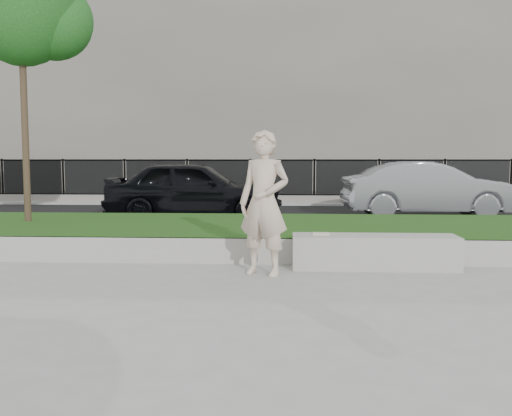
# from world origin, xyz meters

# --- Properties ---
(ground) EXTENTS (90.00, 90.00, 0.00)m
(ground) POSITION_xyz_m (0.00, 0.00, 0.00)
(ground) COLOR gray
(ground) RESTS_ON ground
(grass_bank) EXTENTS (34.00, 4.00, 0.40)m
(grass_bank) POSITION_xyz_m (0.00, 3.00, 0.20)
(grass_bank) COLOR #13390E
(grass_bank) RESTS_ON ground
(grass_kerb) EXTENTS (34.00, 0.08, 0.40)m
(grass_kerb) POSITION_xyz_m (0.00, 1.04, 0.20)
(grass_kerb) COLOR gray
(grass_kerb) RESTS_ON ground
(street) EXTENTS (34.00, 7.00, 0.04)m
(street) POSITION_xyz_m (0.00, 8.50, 0.02)
(street) COLOR black
(street) RESTS_ON ground
(far_pavement) EXTENTS (34.00, 3.00, 0.12)m
(far_pavement) POSITION_xyz_m (0.00, 13.00, 0.06)
(far_pavement) COLOR gray
(far_pavement) RESTS_ON ground
(iron_fence) EXTENTS (32.00, 0.30, 1.50)m
(iron_fence) POSITION_xyz_m (0.00, 12.00, 0.54)
(iron_fence) COLOR slate
(iron_fence) RESTS_ON far_pavement
(building_facade) EXTENTS (34.00, 10.00, 10.00)m
(building_facade) POSITION_xyz_m (0.00, 20.00, 5.00)
(building_facade) COLOR #656158
(building_facade) RESTS_ON ground
(stone_bench) EXTENTS (2.42, 0.60, 0.49)m
(stone_bench) POSITION_xyz_m (2.00, 0.80, 0.25)
(stone_bench) COLOR gray
(stone_bench) RESTS_ON ground
(man) EXTENTS (0.87, 0.73, 2.02)m
(man) POSITION_xyz_m (0.38, 0.25, 1.01)
(man) COLOR beige
(man) RESTS_ON ground
(book) EXTENTS (0.25, 0.19, 0.03)m
(book) POSITION_xyz_m (1.21, 0.82, 0.51)
(book) COLOR beige
(book) RESTS_ON stone_bench
(car_dark) EXTENTS (4.55, 1.87, 1.54)m
(car_dark) POSITION_xyz_m (-1.71, 6.99, 0.81)
(car_dark) COLOR black
(car_dark) RESTS_ON street
(car_silver) EXTENTS (4.65, 1.87, 1.50)m
(car_silver) POSITION_xyz_m (4.50, 8.04, 0.79)
(car_silver) COLOR gray
(car_silver) RESTS_ON street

